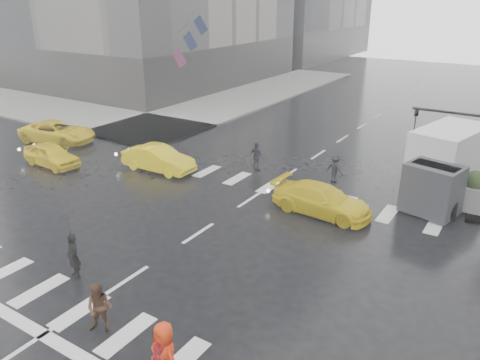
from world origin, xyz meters
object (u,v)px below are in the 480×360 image
Objects in this scene: pedestrian_orange at (165,356)px; box_truck at (444,163)px; taxi_mid at (158,159)px; taxi_front at (51,155)px; pedestrian_brown at (100,308)px.

pedestrian_orange is 16.39m from box_truck.
taxi_mid is 0.69× the size of box_truck.
pedestrian_orange is 18.42m from taxi_front.
box_truck reaches higher than taxi_front.
taxi_mid is 14.58m from box_truck.
pedestrian_orange is at bearing -40.41° from pedestrian_brown.
pedestrian_brown is at bearing -173.74° from pedestrian_orange.
pedestrian_orange is (2.95, -0.57, 0.15)m from pedestrian_brown.
taxi_mid is at bearing -61.89° from taxi_front.
taxi_front is at bearing 168.57° from pedestrian_orange.
pedestrian_brown is 16.70m from box_truck.
taxi_front is (-13.22, 8.24, -0.14)m from pedestrian_brown.
pedestrian_orange is 0.31× the size of box_truck.
pedestrian_brown is 0.26× the size of box_truck.
pedestrian_brown is 0.84× the size of pedestrian_orange.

